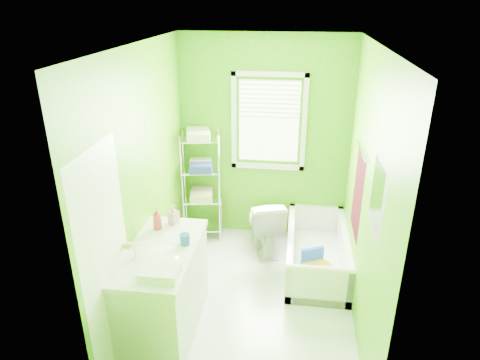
# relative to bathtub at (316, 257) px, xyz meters

# --- Properties ---
(ground) EXTENTS (2.90, 2.90, 0.00)m
(ground) POSITION_rel_bathtub_xyz_m (-0.70, -0.68, -0.15)
(ground) COLOR silver
(ground) RESTS_ON ground
(room_envelope) EXTENTS (2.14, 2.94, 2.62)m
(room_envelope) POSITION_rel_bathtub_xyz_m (-0.70, -0.68, 1.39)
(room_envelope) COLOR #459607
(room_envelope) RESTS_ON ground
(window) EXTENTS (0.92, 0.05, 1.22)m
(window) POSITION_rel_bathtub_xyz_m (-0.65, 0.75, 1.46)
(window) COLOR white
(window) RESTS_ON ground
(door) EXTENTS (0.09, 0.80, 2.00)m
(door) POSITION_rel_bathtub_xyz_m (-1.74, -1.67, 0.85)
(door) COLOR white
(door) RESTS_ON ground
(right_wall_decor) EXTENTS (0.04, 1.48, 1.17)m
(right_wall_decor) POSITION_rel_bathtub_xyz_m (0.33, -0.70, 1.17)
(right_wall_decor) COLOR #3B060E
(right_wall_decor) RESTS_ON ground
(bathtub) EXTENTS (0.69, 1.48, 0.48)m
(bathtub) POSITION_rel_bathtub_xyz_m (0.00, 0.00, 0.00)
(bathtub) COLOR white
(bathtub) RESTS_ON ground
(toilet) EXTENTS (0.61, 0.81, 0.73)m
(toilet) POSITION_rel_bathtub_xyz_m (-0.65, 0.32, 0.21)
(toilet) COLOR white
(toilet) RESTS_ON ground
(vanity) EXTENTS (0.61, 1.19, 1.12)m
(vanity) POSITION_rel_bathtub_xyz_m (-1.46, -1.22, 0.32)
(vanity) COLOR silver
(vanity) RESTS_ON ground
(wire_shelf_unit) EXTENTS (0.53, 0.43, 1.47)m
(wire_shelf_unit) POSITION_rel_bathtub_xyz_m (-1.47, 0.56, 0.74)
(wire_shelf_unit) COLOR silver
(wire_shelf_unit) RESTS_ON ground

